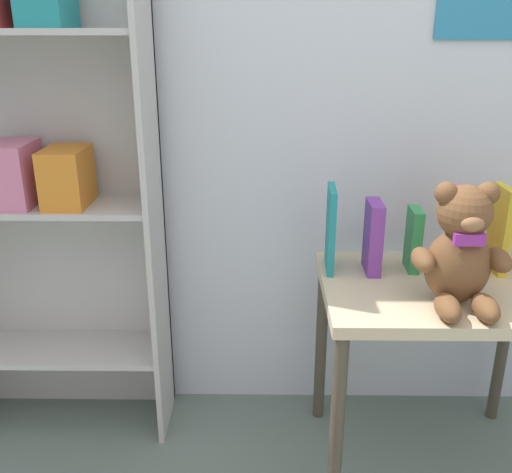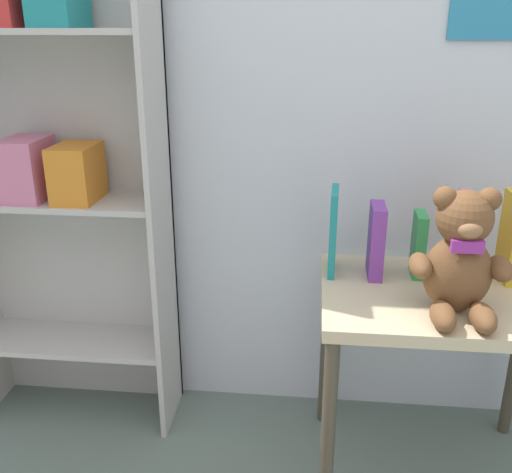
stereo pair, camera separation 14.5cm
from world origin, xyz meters
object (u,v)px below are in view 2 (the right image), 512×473
book_standing_pink (464,236)px  book_standing_teal (333,231)px  book_standing_purple (376,241)px  book_standing_green (419,245)px  teddy_bear (461,258)px  book_standing_yellow (510,237)px  bookshelf_side (59,167)px  display_table (441,320)px

book_standing_pink → book_standing_teal: bearing=179.8°
book_standing_teal → book_standing_pink: bearing=2.0°
book_standing_purple → book_standing_green: book_standing_purple is taller
teddy_bear → book_standing_yellow: (0.19, 0.23, -0.02)m
bookshelf_side → display_table: (1.22, -0.23, -0.37)m
book_standing_purple → teddy_bear: bearing=-47.9°
book_standing_teal → book_standing_green: bearing=2.5°
book_standing_pink → book_standing_yellow: 0.13m
book_standing_teal → book_standing_purple: size_ratio=1.17×
book_standing_green → bookshelf_side: bearing=176.0°
teddy_bear → book_standing_pink: teddy_bear is taller
teddy_bear → book_standing_teal: size_ratio=1.30×
book_standing_green → book_standing_yellow: size_ratio=0.73×
display_table → bookshelf_side: bearing=169.1°
book_standing_green → book_standing_yellow: 0.26m
book_standing_teal → teddy_bear: bearing=-33.5°
book_standing_purple → bookshelf_side: bearing=173.1°
book_standing_pink → book_standing_yellow: bearing=-0.9°
bookshelf_side → book_standing_pink: size_ratio=6.23×
display_table → book_standing_pink: (0.06, 0.11, 0.22)m
bookshelf_side → book_standing_green: size_ratio=8.35×
book_standing_purple → display_table: bearing=-27.1°
book_standing_purple → book_standing_yellow: bearing=2.0°
book_standing_yellow → teddy_bear: bearing=-131.5°
display_table → book_standing_teal: (-0.32, 0.12, 0.22)m
teddy_bear → book_standing_purple: size_ratio=1.52×
display_table → book_standing_green: size_ratio=3.57×
display_table → book_standing_pink: size_ratio=2.67×
display_table → book_standing_green: 0.23m
display_table → book_standing_teal: size_ratio=2.68×
bookshelf_side → display_table: bookshelf_side is taller
book_standing_green → book_standing_pink: (0.13, -0.00, 0.03)m
display_table → teddy_bear: bearing=-90.3°
bookshelf_side → book_standing_yellow: 1.43m
book_standing_teal → display_table: bearing=-17.7°
display_table → teddy_bear: (-0.00, -0.12, 0.25)m
bookshelf_side → display_table: 1.30m
teddy_bear → book_standing_pink: size_ratio=1.29×
display_table → teddy_bear: 0.27m
bookshelf_side → book_standing_teal: bookshelf_side is taller
teddy_bear → book_standing_green: bearing=105.2°
bookshelf_side → teddy_bear: bookshelf_side is taller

